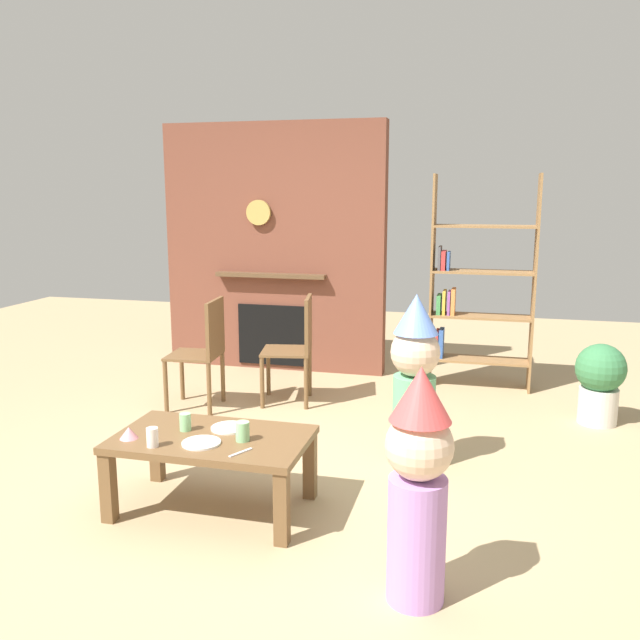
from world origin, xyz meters
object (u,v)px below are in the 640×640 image
at_px(birthday_cake_slice, 129,433).
at_px(child_with_cone_hat, 418,480).
at_px(bookshelf, 474,292).
at_px(paper_cup_near_right, 152,437).
at_px(paper_plate_front, 201,443).
at_px(paper_cup_center, 243,431).
at_px(dining_chair_left, 205,347).
at_px(potted_plant_tall, 600,380).
at_px(child_in_pink, 415,377).
at_px(coffee_table, 212,448).
at_px(dining_chair_middle, 297,343).
at_px(paper_plate_rear, 229,428).
at_px(paper_cup_near_left, 185,422).

xyz_separation_m(birthday_cake_slice, child_with_cone_hat, (1.60, -0.42, 0.09)).
xyz_separation_m(bookshelf, paper_cup_near_right, (-1.55, -3.02, -0.39)).
height_order(bookshelf, paper_plate_front, bookshelf).
bearing_deg(child_with_cone_hat, paper_cup_center, -3.05).
height_order(paper_cup_center, birthday_cake_slice, paper_cup_center).
relative_size(dining_chair_left, potted_plant_tall, 1.45).
height_order(paper_cup_near_right, child_in_pink, child_in_pink).
xyz_separation_m(coffee_table, child_with_cone_hat, (1.18, -0.56, 0.19)).
bearing_deg(dining_chair_middle, birthday_cake_slice, 70.23).
height_order(coffee_table, paper_plate_rear, paper_plate_rear).
bearing_deg(bookshelf, paper_plate_front, -114.33).
height_order(coffee_table, paper_cup_near_left, paper_cup_near_left).
distance_m(paper_cup_near_right, child_in_pink, 1.66).
bearing_deg(dining_chair_left, coffee_table, 109.90).
bearing_deg(paper_plate_rear, coffee_table, -112.05).
xyz_separation_m(paper_cup_near_right, paper_plate_rear, (0.29, 0.35, -0.05)).
relative_size(paper_plate_front, child_with_cone_hat, 0.20).
xyz_separation_m(bookshelf, paper_plate_rear, (-1.26, -2.67, -0.44)).
bearing_deg(coffee_table, child_with_cone_hat, -25.43).
xyz_separation_m(paper_cup_near_right, dining_chair_left, (-0.53, 1.85, 0.03)).
distance_m(paper_cup_center, child_in_pink, 1.21).
distance_m(paper_plate_front, paper_plate_rear, 0.26).
bearing_deg(coffee_table, paper_plate_rear, 67.95).
distance_m(coffee_table, dining_chair_middle, 1.97).
bearing_deg(paper_cup_near_left, coffee_table, -14.04).
bearing_deg(paper_plate_front, child_in_pink, 44.17).
bearing_deg(child_with_cone_hat, potted_plant_tall, -87.75).
relative_size(paper_plate_rear, birthday_cake_slice, 2.07).
xyz_separation_m(child_with_cone_hat, dining_chair_left, (-1.95, 2.20, -0.04)).
bearing_deg(child_in_pink, birthday_cake_slice, -5.32).
height_order(paper_plate_rear, birthday_cake_slice, birthday_cake_slice).
distance_m(paper_cup_center, dining_chair_middle, 2.00).
xyz_separation_m(bookshelf, birthday_cake_slice, (-1.74, -2.95, -0.41)).
xyz_separation_m(paper_cup_near_left, paper_cup_near_right, (-0.06, -0.26, 0.00)).
height_order(coffee_table, child_in_pink, child_in_pink).
bearing_deg(birthday_cake_slice, dining_chair_left, 101.00).
bearing_deg(paper_plate_front, potted_plant_tall, 43.05).
distance_m(bookshelf, paper_cup_near_left, 3.16).
bearing_deg(paper_cup_near_right, dining_chair_left, 105.90).
bearing_deg(paper_cup_near_left, dining_chair_middle, 87.09).
relative_size(coffee_table, paper_cup_near_left, 10.70).
height_order(coffee_table, dining_chair_left, dining_chair_left).
height_order(dining_chair_left, dining_chair_middle, same).
bearing_deg(paper_cup_center, paper_cup_near_left, 169.46).
bearing_deg(paper_cup_center, dining_chair_middle, 97.77).
height_order(paper_cup_near_left, paper_cup_near_right, paper_cup_near_right).
height_order(paper_cup_near_left, child_with_cone_hat, child_with_cone_hat).
bearing_deg(dining_chair_middle, paper_cup_near_right, 75.26).
bearing_deg(paper_cup_near_right, child_with_cone_hat, -13.59).
distance_m(paper_cup_near_left, paper_plate_front, 0.24).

